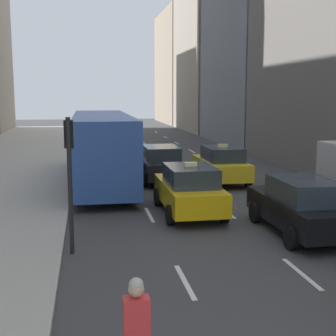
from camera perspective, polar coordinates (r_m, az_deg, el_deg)
name	(u,v)px	position (r m, az deg, el deg)	size (l,w,h in m)	color
sidewalk_left	(7,164)	(29.43, -19.00, 0.46)	(8.00, 66.00, 0.15)	#ADAAA3
lane_markings	(178,171)	(25.58, 1.26, -0.42)	(5.72, 56.00, 0.01)	white
taxi_lead	(189,189)	(16.41, 2.59, -2.62)	(2.02, 4.40, 1.87)	yellow
taxi_third	(221,164)	(22.44, 6.50, 0.46)	(2.02, 4.40, 1.87)	yellow
sedan_black_near	(160,163)	(22.65, -0.93, 0.59)	(2.02, 4.57, 1.72)	black
sedan_silver_behind	(301,206)	(14.60, 15.96, -4.45)	(2.02, 4.47, 1.71)	black
city_bus	(102,146)	(22.16, -8.09, 2.69)	(2.80, 11.61, 3.25)	#2D519E
skateboarder	(137,332)	(6.75, -3.85, -19.35)	(0.36, 0.80, 1.75)	brown
traffic_light_pole	(69,163)	(12.39, -11.92, 0.61)	(0.24, 0.42, 3.60)	black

